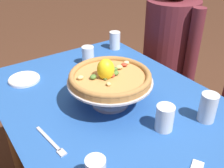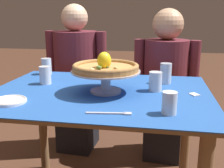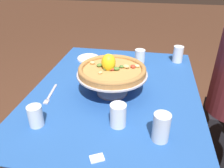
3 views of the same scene
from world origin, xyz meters
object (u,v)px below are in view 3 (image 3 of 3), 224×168
Objects in this scene: water_glass_back_right at (161,129)px; dinner_fork at (50,95)px; pizza at (112,69)px; water_glass_back_left at (178,55)px; water_glass_front_right at (36,117)px; water_glass_side_left at (140,58)px; sugar_packet at (97,158)px; side_plate at (88,58)px; water_glass_side_right at (118,116)px; pizza_stand at (112,79)px.

dinner_fork is (-0.23, -0.56, -0.05)m from water_glass_back_right.
pizza is 0.61m from water_glass_back_left.
water_glass_back_right reaches higher than water_glass_front_right.
sugar_packet is at bearing -5.80° from water_glass_side_left.
side_plate is (-0.02, -0.36, -0.04)m from water_glass_side_left.
water_glass_side_left reaches higher than side_plate.
water_glass_back_left is at bearing 111.21° from water_glass_side_left.
side_plate is 0.90m from sugar_packet.
pizza reaches higher than water_glass_side_right.
water_glass_back_right is 0.51m from water_glass_front_right.
side_plate is (-0.72, 0.02, -0.03)m from water_glass_front_right.
water_glass_back_right is 0.26m from sugar_packet.
water_glass_back_right is (0.69, 0.13, 0.01)m from water_glass_side_left.
water_glass_side_left is (-0.63, 0.04, -0.00)m from water_glass_side_right.
water_glass_side_left is 2.08× the size of sugar_packet.
water_glass_back_right reaches higher than water_glass_side_left.
side_plate reaches higher than sugar_packet.
water_glass_side_right is 0.86× the size of water_glass_back_right.
sugar_packet is at bearing -19.75° from water_glass_back_left.
water_glass_back_left reaches higher than water_glass_front_right.
water_glass_side_left is 0.36m from side_plate.
sugar_packet is at bearing 3.60° from pizza_stand.
pizza_stand is 0.33m from dinner_fork.
pizza is 0.49m from side_plate.
water_glass_front_right is (0.32, -0.27, -0.04)m from pizza_stand.
pizza is at bearing -37.28° from water_glass_back_left.
water_glass_back_left reaches higher than water_glass_side_right.
sugar_packet is at bearing 65.42° from water_glass_front_right.
pizza_stand is at bearing 139.80° from water_glass_front_right.
water_glass_side_right is 0.67× the size of side_plate.
water_glass_front_right is at bearing 10.39° from dinner_fork.
dinner_fork is 3.78× the size of sugar_packet.
pizza_stand is 0.05m from pizza.
water_glass_side_left reaches higher than water_glass_side_right.
water_glass_side_right is 0.99× the size of water_glass_side_left.
water_glass_side_left is 0.84m from sugar_packet.
sugar_packet is (0.45, 0.03, -0.13)m from pizza.
water_glass_back_left is 0.57× the size of dinner_fork.
water_glass_back_left reaches higher than water_glass_side_left.
pizza reaches higher than side_plate.
pizza_stand reaches higher than water_glass_front_right.
water_glass_side_right is 0.79m from water_glass_back_left.
dinner_fork is (0.46, -0.42, -0.04)m from water_glass_side_left.
side_plate is at bearing -154.48° from water_glass_side_right.
side_plate reaches higher than dinner_fork.
pizza is at bearing -163.95° from water_glass_side_right.
pizza_stand is 0.27m from water_glass_side_right.
water_glass_front_right is (0.01, -0.51, -0.01)m from water_glass_back_right.
pizza is at bearing -176.25° from sugar_packet.
water_glass_side_left is at bearing 176.30° from water_glass_side_right.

